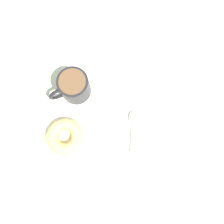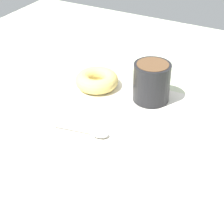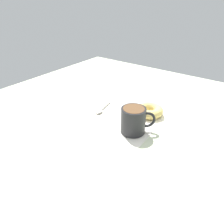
# 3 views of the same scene
# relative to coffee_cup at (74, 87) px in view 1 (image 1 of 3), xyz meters

# --- Properties ---
(ground_plane) EXTENTS (1.20, 1.20, 0.02)m
(ground_plane) POSITION_rel_coffee_cup_xyz_m (-0.07, -0.11, -0.06)
(ground_plane) COLOR beige
(napkin) EXTENTS (0.35, 0.35, 0.00)m
(napkin) POSITION_rel_coffee_cup_xyz_m (-0.04, -0.12, -0.05)
(napkin) COLOR white
(napkin) RESTS_ON ground_plane
(coffee_cup) EXTENTS (0.09, 0.10, 0.09)m
(coffee_cup) POSITION_rel_coffee_cup_xyz_m (0.00, 0.00, 0.00)
(coffee_cup) COLOR black
(coffee_cup) RESTS_ON napkin
(donut) EXTENTS (0.10, 0.10, 0.03)m
(donut) POSITION_rel_coffee_cup_xyz_m (-0.13, -0.01, -0.03)
(donut) COLOR #E5C66B
(donut) RESTS_ON napkin
(spoon) EXTENTS (0.12, 0.04, 0.01)m
(spoon) POSITION_rel_coffee_cup_xyz_m (-0.05, -0.18, -0.04)
(spoon) COLOR #B7B2A8
(spoon) RESTS_ON napkin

